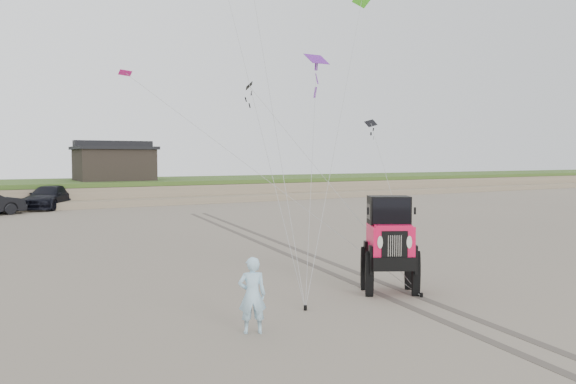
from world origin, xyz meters
The scene contains 10 objects.
ground centered at (0.00, 0.00, 0.00)m, with size 160.00×160.00×0.00m, color #6B6054.
dune_ridge centered at (0.00, 37.50, 0.82)m, with size 160.00×14.25×1.73m.
cabin centered at (2.00, 37.00, 3.24)m, with size 6.40×5.40×3.35m.
truck_c centered at (-3.83, 31.52, 0.82)m, with size 2.28×5.62×1.63m, color black.
jeep centered at (0.77, -0.10, 1.04)m, with size 2.41×5.58×2.08m, color #E11043, non-canonical shape.
man centered at (-3.95, -1.34, 0.80)m, with size 0.58×0.38×1.60m, color #8BCBD8.
kite_flock centered at (3.04, 8.65, 9.17)m, with size 9.84×5.35×9.91m.
stake_main centered at (-2.08, -0.41, 0.06)m, with size 0.08×0.08×0.12m, color black.
stake_aux centered at (1.19, -0.87, 0.06)m, with size 0.08×0.08×0.12m, color black.
tire_tracks centered at (2.00, 8.00, 0.00)m, with size 5.22×29.74×0.01m.
Camera 1 is at (-9.02, -11.59, 3.63)m, focal length 35.00 mm.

